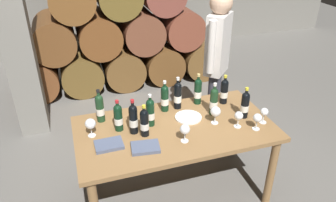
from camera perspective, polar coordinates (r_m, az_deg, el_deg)
The scene contains 25 objects.
ground_plane at distance 3.32m, azimuth 1.11°, elevation -15.47°, with size 14.00×14.00×0.00m, color #66635E.
barrel_stack at distance 5.14m, azimuth -8.47°, elevation 11.05°, with size 3.12×0.90×1.69m.
stone_pillar at distance 3.99m, azimuth -25.25°, elevation 11.50°, with size 0.32×0.32×2.60m, color slate.
dining_table at distance 2.89m, azimuth 1.23°, elevation -6.03°, with size 1.70×0.90×0.76m.
wine_bottle_0 at distance 3.05m, azimuth 1.69°, elevation 1.04°, with size 0.07×0.07×0.32m.
wine_bottle_1 at distance 2.71m, azimuth -6.04°, elevation -3.07°, with size 0.07×0.07×0.31m.
wine_bottle_2 at distance 2.77m, azimuth -8.63°, elevation -2.80°, with size 0.07×0.07×0.28m.
wine_bottle_3 at distance 3.18m, azimuth 9.73°, elevation 1.72°, with size 0.07×0.07×0.29m.
wine_bottle_4 at distance 3.14m, azimuth 5.20°, elevation 1.77°, with size 0.07×0.07×0.31m.
wine_bottle_5 at distance 2.68m, azimuth -4.11°, elevation -3.70°, with size 0.07×0.07×0.28m.
wine_bottle_6 at distance 2.91m, azimuth -11.74°, elevation -1.14°, with size 0.07×0.07×0.31m.
wine_bottle_7 at distance 2.98m, azimuth 7.96°, elevation 0.01°, with size 0.07×0.07×0.31m.
wine_bottle_8 at distance 2.80m, azimuth -3.10°, elevation -1.91°, with size 0.07×0.07×0.30m.
wine_bottle_9 at distance 2.99m, azimuth 13.21°, elevation -0.60°, with size 0.07×0.07×0.30m.
wine_bottle_10 at distance 3.01m, azimuth -0.62°, elevation 0.54°, with size 0.07×0.07×0.30m.
wine_glass_0 at distance 2.74m, azimuth -13.32°, elevation -3.94°, with size 0.09×0.09×0.16m.
wine_glass_1 at distance 2.86m, azimuth 8.25°, elevation -1.87°, with size 0.09×0.09×0.16m.
wine_glass_2 at distance 2.61m, azimuth 2.95°, elevation -5.01°, with size 0.08×0.08×0.16m.
wine_glass_3 at distance 2.96m, azimuth 16.37°, elevation -1.92°, with size 0.07×0.07×0.14m.
wine_glass_4 at distance 2.85m, azimuth 12.17°, elevation -2.60°, with size 0.07×0.07×0.15m.
wine_glass_5 at distance 2.85m, azimuth 15.26°, elevation -2.95°, with size 0.08×0.08×0.15m.
tasting_notebook at distance 2.65m, azimuth -10.21°, elevation -7.48°, with size 0.22×0.16×0.03m, color #4C5670.
leather_ledger at distance 2.59m, azimuth -3.95°, elevation -8.02°, with size 0.22×0.16×0.03m, color #4C5670.
serving_plate at distance 2.96m, azimuth 3.55°, elevation -2.82°, with size 0.24×0.24×0.01m, color white.
sommelier_presenting at distance 3.58m, azimuth 8.52°, elevation 7.77°, with size 0.37×0.38×1.72m.
Camera 1 is at (-0.79, -2.22, 2.34)m, focal length 35.11 mm.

